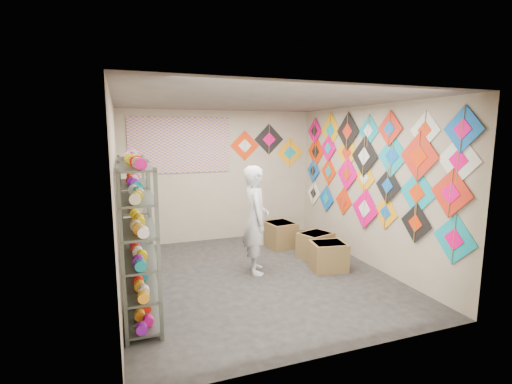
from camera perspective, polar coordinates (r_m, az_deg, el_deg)
name	(u,v)px	position (r m, az deg, el deg)	size (l,w,h in m)	color
ground	(257,276)	(6.02, 0.08, -12.80)	(4.50, 4.50, 0.00)	black
room_walls	(257,173)	(5.62, 0.08, 2.96)	(4.50, 4.50, 4.50)	tan
shelf_rack_front	(139,245)	(4.59, -17.62, -7.74)	(0.40, 1.10, 1.90)	#4C5147
shelf_rack_back	(135,220)	(5.84, -18.18, -4.17)	(0.40, 1.10, 1.90)	#4C5147
string_spools	(136,224)	(5.19, -17.98, -4.72)	(0.12, 2.36, 0.12)	#F10F86
kite_wall_display	(368,168)	(6.52, 16.82, 3.59)	(0.05, 4.29, 2.07)	#119BA9
back_wall_kites	(269,146)	(8.07, 1.95, 7.10)	(1.70, 0.02, 0.96)	#FE3205
poster	(180,145)	(7.56, -11.56, 7.06)	(2.00, 0.01, 1.10)	#7551AF
shopkeeper	(256,220)	(5.94, -0.03, -4.30)	(0.54, 0.71, 1.74)	silver
carton_a	(328,256)	(6.32, 11.04, -9.65)	(0.56, 0.46, 0.46)	brown
carton_b	(315,245)	(6.87, 9.12, -8.08)	(0.56, 0.46, 0.46)	brown
carton_c	(280,234)	(7.41, 3.71, -6.54)	(0.52, 0.57, 0.50)	brown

